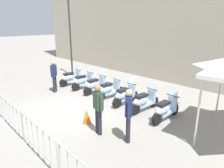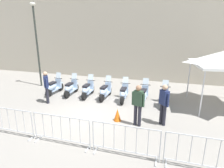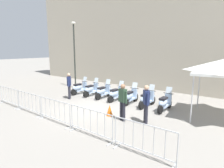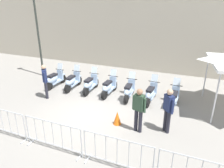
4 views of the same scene
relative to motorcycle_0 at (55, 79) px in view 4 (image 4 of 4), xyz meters
The scene contains 16 objects.
ground_plane 3.89m from the motorcycle_0, 39.27° to the right, with size 120.00×120.00×0.00m, color gray.
motorcycle_0 is the anchor object (origin of this frame).
motorcycle_1 1.10m from the motorcycle_0, ahead, with size 0.56×1.73×1.24m.
motorcycle_2 2.19m from the motorcycle_0, ahead, with size 0.56×1.73×1.24m.
motorcycle_3 3.27m from the motorcycle_0, ahead, with size 0.64×1.72×1.24m.
motorcycle_4 4.36m from the motorcycle_0, ahead, with size 0.56×1.73×1.24m.
motorcycle_5 5.44m from the motorcycle_0, ahead, with size 0.64×1.72×1.24m.
motorcycle_6 6.53m from the motorcycle_0, ahead, with size 0.59×1.72×1.24m.
barrier_segment_1 4.61m from the motorcycle_0, 83.78° to the right, with size 2.11×0.68×1.07m.
barrier_segment_2 5.55m from the motorcycle_0, 61.00° to the right, with size 2.11×0.68×1.07m.
barrier_segment_3 7.08m from the motorcycle_0, 46.39° to the right, with size 2.11×0.68×1.07m.
street_lamp 3.69m from the motorcycle_0, 138.71° to the left, with size 0.36×0.36×5.48m.
officer_near_row_end 1.53m from the motorcycle_0, 77.10° to the right, with size 0.38×0.47×1.73m.
officer_mid_plaza 6.07m from the motorcycle_0, 30.84° to the right, with size 0.52×0.34×1.73m.
officer_by_barriers 6.85m from the motorcycle_0, 24.55° to the right, with size 0.39×0.47×1.73m.
traffic_cone 5.17m from the motorcycle_0, 33.19° to the right, with size 0.32×0.32×0.55m, color orange.
Camera 4 is at (3.00, -7.32, 4.60)m, focal length 33.43 mm.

